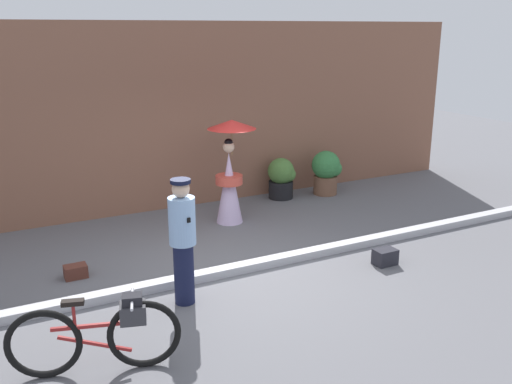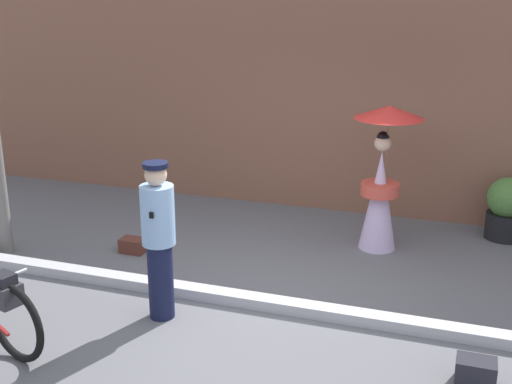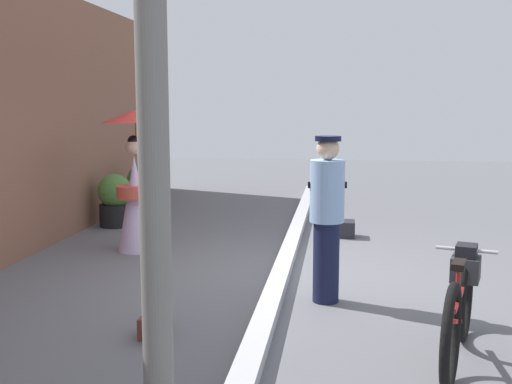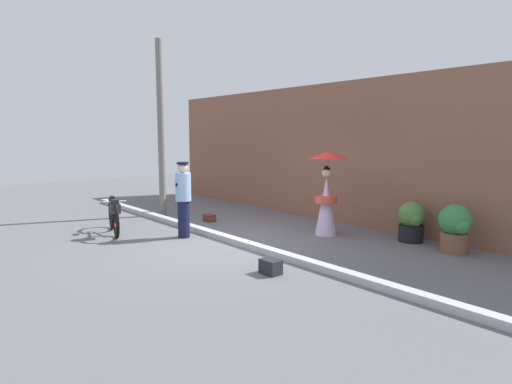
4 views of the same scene
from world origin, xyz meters
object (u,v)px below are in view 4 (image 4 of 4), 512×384
Objects in this scene: potted_plant_by_door at (455,227)px; bicycle_near_officer at (114,215)px; person_with_parasol at (327,192)px; potted_plant_small at (412,221)px; person_officer at (183,198)px; utility_pole at (161,129)px; backpack_spare at (209,218)px; backpack_on_pavement at (270,266)px.

bicycle_near_officer is at bearing -142.82° from potted_plant_by_door.
person_with_parasol reaches higher than potted_plant_small.
person_with_parasol reaches higher than person_officer.
bicycle_near_officer is 3.11m from utility_pole.
potted_plant_by_door is 5.87m from backpack_spare.
potted_plant_by_door is (2.58, 0.70, -0.47)m from person_with_parasol.
utility_pole reaches higher than backpack_on_pavement.
person_officer is at bearing 175.49° from backpack_on_pavement.
backpack_spare is at bearing 17.74° from utility_pole.
backpack_on_pavement is at bearing -4.51° from person_officer.
person_officer is 0.35× the size of utility_pole.
potted_plant_by_door is 2.78× the size of backpack_on_pavement.
bicycle_near_officer reaches higher than backpack_on_pavement.
potted_plant_small is 0.18× the size of utility_pole.
potted_plant_by_door is 1.10× the size of potted_plant_small.
person_officer is at bearing -18.89° from utility_pole.
bicycle_near_officer is 0.90× the size of person_with_parasol.
backpack_on_pavement is at bearing -65.99° from person_with_parasol.
person_officer reaches higher than potted_plant_small.
backpack_on_pavement is (4.39, 0.81, -0.31)m from bicycle_near_officer.
person_with_parasol reaches higher than bicycle_near_officer.
backpack_spare is at bearing 86.17° from bicycle_near_officer.
bicycle_near_officer is 2.50m from backpack_spare.
utility_pole is at bearing -161.59° from potted_plant_by_door.
backpack_spare is at bearing -161.40° from potted_plant_by_door.
person_officer is 5.27× the size of backpack_spare.
bicycle_near_officer is 0.36× the size of utility_pole.
bicycle_near_officer is at bearing -169.60° from backpack_on_pavement.
bicycle_near_officer is 1.72m from person_officer.
utility_pole is at bearing -162.26° from backpack_spare.
person_officer reaches higher than backpack_spare.
potted_plant_by_door is 1.02m from potted_plant_small.
person_with_parasol is (1.85, 2.58, 0.10)m from person_officer.
utility_pole reaches higher than backpack_spare.
backpack_on_pavement reaches higher than backpack_spare.
potted_plant_small is (4.72, 4.51, 0.01)m from bicycle_near_officer.
bicycle_near_officer is at bearing -136.27° from potted_plant_small.
person_with_parasol is 5.03m from utility_pole.
utility_pole is (-4.53, -1.66, 1.42)m from person_with_parasol.
backpack_on_pavement is at bearing -11.36° from utility_pole.
potted_plant_by_door is 3.79m from backpack_on_pavement.
person_with_parasol is 1.89m from potted_plant_small.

